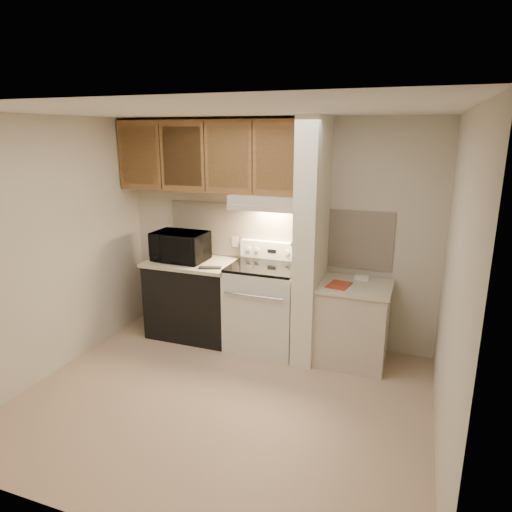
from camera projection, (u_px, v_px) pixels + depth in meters
The scene contains 50 objects.
floor at pixel (222, 400), 4.13m from camera, with size 3.60×3.60×0.00m, color tan.
ceiling at pixel (216, 111), 3.47m from camera, with size 3.60×3.60×0.00m, color white.
wall_back at pixel (275, 232), 5.16m from camera, with size 3.60×0.02×2.50m, color beige.
wall_left at pixel (50, 249), 4.40m from camera, with size 0.02×3.00×2.50m, color beige.
wall_right at pixel (453, 293), 3.20m from camera, with size 0.02×3.00×2.50m, color beige.
backsplash at pixel (274, 233), 5.15m from camera, with size 2.60×0.02×0.63m, color #FFEACF.
range_body at pixel (264, 308), 5.05m from camera, with size 0.76×0.65×0.92m, color silver.
oven_window at pixel (254, 315), 4.75m from camera, with size 0.50×0.01×0.30m, color black.
oven_handle at pixel (253, 296), 4.66m from camera, with size 0.02×0.02×0.65m, color silver.
cooktop at pixel (265, 267), 4.93m from camera, with size 0.74×0.64×0.03m, color black.
range_backguard at pixel (273, 250), 5.15m from camera, with size 0.76×0.08×0.20m, color silver.
range_display at pixel (272, 251), 5.12m from camera, with size 0.10×0.01×0.04m, color black.
range_knob_left_outer at pixel (248, 249), 5.21m from camera, with size 0.05×0.05×0.02m, color silver.
range_knob_left_inner at pixel (257, 250), 5.17m from camera, with size 0.05×0.05×0.02m, color silver.
range_knob_right_inner at pixel (287, 253), 5.05m from camera, with size 0.05×0.05×0.02m, color silver.
range_knob_right_outer at pixel (296, 253), 5.02m from camera, with size 0.05×0.05×0.02m, color silver.
dishwasher_front at pixel (194, 300), 5.36m from camera, with size 1.00×0.63×0.87m, color black.
left_countertop at pixel (193, 263), 5.24m from camera, with size 1.04×0.67×0.04m, color beige.
spoon_rest at pixel (210, 268), 4.95m from camera, with size 0.24×0.08×0.02m, color black.
teal_jar at pixel (177, 258), 5.18m from camera, with size 0.09×0.09×0.10m, color #225E52.
outlet at pixel (235, 242), 5.33m from camera, with size 0.08×0.01×0.12m, color beige.
microwave at pixel (180, 246), 5.22m from camera, with size 0.60×0.41×0.33m, color black.
partition_pillar at pixel (312, 242), 4.67m from camera, with size 0.22×0.70×2.50m, color #F2EACE.
pillar_trim at pixel (301, 237), 4.69m from camera, with size 0.01×0.70×0.04m, color brown.
knife_strip at pixel (299, 236), 4.65m from camera, with size 0.02×0.42×0.04m, color black.
knife_blade_a at pixel (294, 249), 4.54m from camera, with size 0.01×0.04×0.16m, color silver.
knife_handle_a at pixel (294, 234), 4.50m from camera, with size 0.02×0.02×0.10m, color black.
knife_blade_b at pixel (295, 248), 4.60m from camera, with size 0.01×0.04×0.18m, color silver.
knife_handle_b at pixel (296, 233), 4.56m from camera, with size 0.02×0.02×0.10m, color black.
knife_blade_c at pixel (298, 247), 4.68m from camera, with size 0.01×0.04×0.20m, color silver.
knife_handle_c at pixel (298, 231), 4.65m from camera, with size 0.02×0.02×0.10m, color black.
knife_blade_d at pixel (299, 244), 4.74m from camera, with size 0.01×0.04×0.16m, color silver.
knife_handle_d at pixel (300, 229), 4.71m from camera, with size 0.02×0.02×0.10m, color black.
knife_blade_e at pixel (301, 243), 4.81m from camera, with size 0.01×0.04×0.18m, color silver.
knife_handle_e at pixel (302, 228), 4.77m from camera, with size 0.02×0.02×0.10m, color black.
oven_mitt at pixel (303, 247), 4.89m from camera, with size 0.03×0.10×0.24m, color slate.
right_cab_base at pixel (352, 325), 4.74m from camera, with size 0.70×0.60×0.81m, color beige.
right_countertop at pixel (355, 286), 4.63m from camera, with size 0.74×0.64×0.04m, color beige.
red_folder at pixel (339, 285), 4.59m from camera, with size 0.20×0.28×0.01m, color #B43A22.
white_box at pixel (362, 278), 4.77m from camera, with size 0.14×0.09×0.04m, color white.
range_hood at pixel (269, 202), 4.86m from camera, with size 0.78×0.44×0.15m, color beige.
hood_lip at pixel (262, 209), 4.68m from camera, with size 0.78×0.04×0.06m, color beige.
upper_cabinets at pixel (211, 156), 5.01m from camera, with size 2.18×0.33×0.77m, color brown.
cab_door_a at pixel (139, 156), 5.14m from camera, with size 0.46×0.01×0.63m, color brown.
cab_gap_a at pixel (160, 156), 5.04m from camera, with size 0.01×0.01×0.73m, color black.
cab_door_b at pixel (182, 156), 4.95m from camera, with size 0.46×0.01×0.63m, color brown.
cab_gap_b at pixel (204, 157), 4.86m from camera, with size 0.01×0.01×0.73m, color black.
cab_door_c at pixel (228, 157), 4.77m from camera, with size 0.46×0.01×0.63m, color brown.
cab_gap_c at pixel (252, 158), 4.68m from camera, with size 0.01×0.01×0.73m, color black.
cab_door_d at pixel (277, 158), 4.59m from camera, with size 0.46×0.01×0.63m, color brown.
Camera 1 is at (1.54, -3.31, 2.34)m, focal length 32.00 mm.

